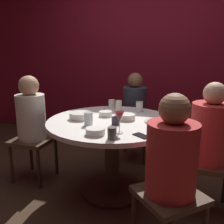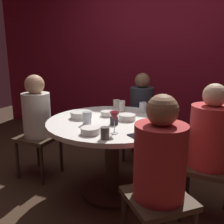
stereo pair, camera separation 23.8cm
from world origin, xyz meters
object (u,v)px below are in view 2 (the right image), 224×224
Objects in this scene: dining_table at (112,138)px; bowl_sauce_side at (127,117)px; seated_diner_back at (142,107)px; seated_diner_front_right at (160,162)px; bowl_serving_large at (107,114)px; dinner_plate at (156,123)px; bowl_small_white at (90,131)px; cup_near_candle at (122,106)px; cup_by_left_diner at (143,107)px; seated_diner_left at (37,115)px; cell_phone at (136,137)px; bowl_salad_center at (81,115)px; candle_holder at (114,121)px; seated_diner_right at (211,138)px; cup_far_edge at (116,104)px; wine_glass at (114,118)px; cup_center_front at (105,133)px; cup_by_right_diner at (87,118)px.

bowl_sauce_side is at bearing 26.81° from dining_table.
seated_diner_front_right reaches higher than seated_diner_back.
bowl_sauce_side reaches higher than bowl_serving_large.
dinner_plate is 1.41× the size of bowl_small_white.
bowl_sauce_side reaches higher than dinner_plate.
cup_near_candle is 0.22m from cup_by_left_diner.
cell_phone is at bearing -15.68° from seated_diner_left.
seated_diner_back is 0.99m from bowl_salad_center.
candle_holder is 0.65× the size of cell_phone.
bowl_salad_center is 0.49m from bowl_small_white.
candle_holder is 0.54m from cup_by_left_diner.
seated_diner_right reaches higher than bowl_small_white.
candle_holder is at bearing -68.05° from cup_far_edge.
dinner_plate is (0.41, 0.07, 0.18)m from dining_table.
cup_near_candle reaches higher than cup_far_edge.
cell_phone is (1.26, -0.35, 0.05)m from seated_diner_left.
bowl_serving_large is at bearing 173.77° from dinner_plate.
seated_diner_left is 1.14m from wine_glass.
cell_phone is at bearing 34.12° from cup_center_front.
candle_holder is 0.39m from bowl_salad_center.
seated_diner_left is 0.93m from cup_near_candle.
candle_holder is 0.31m from bowl_small_white.
cup_far_edge reaches higher than cell_phone.
cup_by_left_diner is at bearing 89.74° from cup_center_front.
dinner_plate is (0.23, 0.41, -0.12)m from wine_glass.
dining_table is 0.88m from seated_diner_front_right.
dinner_plate is at bearing 29.72° from candle_holder.
cup_by_left_diner is (0.28, 0.28, 0.03)m from bowl_serving_large.
dinner_plate is at bearing 26.22° from seated_diner_back.
candle_holder is at bearing 103.79° from cup_center_front.
cup_by_left_diner is 0.34m from cup_far_edge.
seated_diner_left is 1.00m from bowl_small_white.
candle_holder is at bearing 2.51° from seated_diner_front_right.
bowl_small_white is (0.01, -0.43, 0.20)m from dining_table.
seated_diner_front_right is 1.09m from bowl_salad_center.
seated_diner_right is 0.48m from dinner_plate.
bowl_small_white is (-0.40, -0.49, 0.02)m from dinner_plate.
bowl_sauce_side reaches higher than bowl_small_white.
seated_diner_back is 5.17× the size of dinner_plate.
bowl_small_white is at bearing -89.03° from dining_table.
cell_phone is 1.18× the size of cup_near_candle.
seated_diner_left is 1.77m from seated_diner_right.
bowl_small_white is at bearing 0.32° from seated_diner_back.
seated_diner_left is at bearing -45.28° from seated_diner_back.
cup_by_right_diner reaches higher than cell_phone.
seated_diner_right is 11.98× the size of cup_far_edge.
wine_glass is (0.10, -0.22, 0.09)m from candle_holder.
bowl_serving_large is at bearing 165.85° from bowl_sauce_side.
bowl_small_white is at bearing -42.77° from cell_phone.
seated_diner_back is 1.25m from seated_diner_right.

